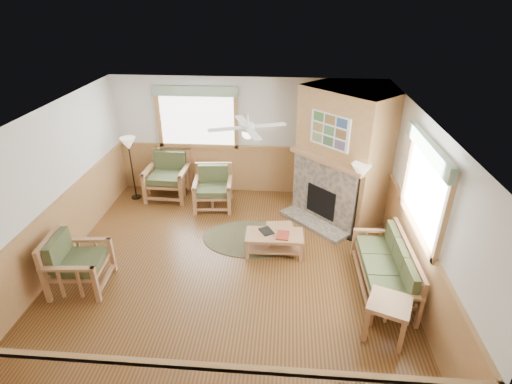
# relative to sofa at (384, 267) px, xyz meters

# --- Properties ---
(floor) EXTENTS (6.00, 6.00, 0.01)m
(floor) POSITION_rel_sofa_xyz_m (-2.54, 0.32, -0.41)
(floor) COLOR brown
(floor) RESTS_ON ground
(ceiling) EXTENTS (6.00, 6.00, 0.01)m
(ceiling) POSITION_rel_sofa_xyz_m (-2.54, 0.32, 2.29)
(ceiling) COLOR white
(ceiling) RESTS_ON floor
(wall_back) EXTENTS (6.00, 0.02, 2.70)m
(wall_back) POSITION_rel_sofa_xyz_m (-2.54, 3.32, 0.94)
(wall_back) COLOR silver
(wall_back) RESTS_ON floor
(wall_front) EXTENTS (6.00, 0.02, 2.70)m
(wall_front) POSITION_rel_sofa_xyz_m (-2.54, -2.68, 0.94)
(wall_front) COLOR silver
(wall_front) RESTS_ON floor
(wall_left) EXTENTS (0.02, 6.00, 2.70)m
(wall_left) POSITION_rel_sofa_xyz_m (-5.54, 0.32, 0.94)
(wall_left) COLOR silver
(wall_left) RESTS_ON floor
(wall_right) EXTENTS (0.02, 6.00, 2.70)m
(wall_right) POSITION_rel_sofa_xyz_m (0.46, 0.32, 0.94)
(wall_right) COLOR silver
(wall_right) RESTS_ON floor
(wainscot) EXTENTS (6.00, 6.00, 1.10)m
(wainscot) POSITION_rel_sofa_xyz_m (-2.54, 0.32, 0.14)
(wainscot) COLOR #A17342
(wainscot) RESTS_ON floor
(fireplace) EXTENTS (3.11, 3.11, 2.70)m
(fireplace) POSITION_rel_sofa_xyz_m (-0.49, 2.37, 0.94)
(fireplace) COLOR #A17342
(fireplace) RESTS_ON floor
(window_back) EXTENTS (1.90, 0.16, 1.50)m
(window_back) POSITION_rel_sofa_xyz_m (-3.64, 3.28, 2.12)
(window_back) COLOR white
(window_back) RESTS_ON wall_back
(window_right) EXTENTS (0.16, 1.90, 1.50)m
(window_right) POSITION_rel_sofa_xyz_m (0.42, 0.12, 2.12)
(window_right) COLOR white
(window_right) RESTS_ON wall_right
(ceiling_fan) EXTENTS (1.59, 1.59, 0.36)m
(ceiling_fan) POSITION_rel_sofa_xyz_m (-2.24, 0.62, 2.25)
(ceiling_fan) COLOR white
(ceiling_fan) RESTS_ON ceiling
(sofa) EXTENTS (1.78, 0.75, 0.82)m
(sofa) POSITION_rel_sofa_xyz_m (0.00, 0.00, 0.00)
(sofa) COLOR #A5754D
(sofa) RESTS_ON floor
(armchair_back_left) EXTENTS (0.94, 0.94, 1.03)m
(armchair_back_left) POSITION_rel_sofa_xyz_m (-4.33, 2.87, 0.11)
(armchair_back_left) COLOR #A5754D
(armchair_back_left) RESTS_ON floor
(armchair_back_right) EXTENTS (0.88, 0.88, 0.91)m
(armchair_back_right) POSITION_rel_sofa_xyz_m (-3.20, 2.46, 0.05)
(armchair_back_right) COLOR #A5754D
(armchair_back_right) RESTS_ON floor
(armchair_left) EXTENTS (0.91, 0.91, 0.95)m
(armchair_left) POSITION_rel_sofa_xyz_m (-4.89, -0.34, 0.07)
(armchair_left) COLOR #A5754D
(armchair_left) RESTS_ON floor
(coffee_table) EXTENTS (1.05, 0.55, 0.42)m
(coffee_table) POSITION_rel_sofa_xyz_m (-1.78, 0.80, -0.20)
(coffee_table) COLOR #A5754D
(coffee_table) RESTS_ON floor
(end_table_chairs) EXTENTS (0.51, 0.49, 0.51)m
(end_table_chairs) POSITION_rel_sofa_xyz_m (-3.42, 2.49, -0.15)
(end_table_chairs) COLOR #A5754D
(end_table_chairs) RESTS_ON floor
(end_table_sofa) EXTENTS (0.71, 0.70, 0.62)m
(end_table_sofa) POSITION_rel_sofa_xyz_m (-0.15, -1.04, -0.10)
(end_table_sofa) COLOR #A5754D
(end_table_sofa) RESTS_ON floor
(footstool) EXTENTS (0.55, 0.55, 0.42)m
(footstool) POSITION_rel_sofa_xyz_m (-1.69, 1.01, -0.20)
(footstool) COLOR #A5754D
(footstool) RESTS_ON floor
(braided_rug) EXTENTS (2.28, 2.28, 0.01)m
(braided_rug) POSITION_rel_sofa_xyz_m (-2.24, 1.24, -0.40)
(braided_rug) COLOR brown
(braided_rug) RESTS_ON floor
(floor_lamp_left) EXTENTS (0.41, 0.41, 1.48)m
(floor_lamp_left) POSITION_rel_sofa_xyz_m (-5.09, 2.73, 0.33)
(floor_lamp_left) COLOR black
(floor_lamp_left) RESTS_ON floor
(floor_lamp_right) EXTENTS (0.40, 0.40, 1.58)m
(floor_lamp_right) POSITION_rel_sofa_xyz_m (-0.27, 1.42, 0.38)
(floor_lamp_right) COLOR black
(floor_lamp_right) RESTS_ON floor
(book_red) EXTENTS (0.25, 0.32, 0.03)m
(book_red) POSITION_rel_sofa_xyz_m (-1.63, 0.75, 0.04)
(book_red) COLOR maroon
(book_red) RESTS_ON coffee_table
(book_dark) EXTENTS (0.31, 0.33, 0.03)m
(book_dark) POSITION_rel_sofa_xyz_m (-1.93, 0.87, 0.03)
(book_dark) COLOR black
(book_dark) RESTS_ON coffee_table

